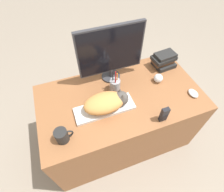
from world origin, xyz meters
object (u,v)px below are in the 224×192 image
book_stack (164,60)px  pen_cup (115,85)px  keyboard (105,108)px  computer_mouse (193,93)px  monitor (111,52)px  baseball (158,78)px  coffee_mug (62,136)px  phone (164,115)px  cat (107,102)px

book_stack → pen_cup: bearing=-166.5°
keyboard → computer_mouse: 0.76m
monitor → book_stack: 0.56m
keyboard → baseball: bearing=13.2°
monitor → pen_cup: 0.27m
computer_mouse → coffee_mug: 1.10m
pen_cup → book_stack: bearing=13.5°
keyboard → baseball: 0.56m
computer_mouse → pen_cup: 0.66m
keyboard → pen_cup: bearing=48.1°
keyboard → monitor: monitor is taller
keyboard → coffee_mug: coffee_mug is taller
coffee_mug → monitor: bearing=41.5°
coffee_mug → baseball: bearing=16.8°
baseball → coffee_mug: bearing=-163.2°
baseball → book_stack: (0.15, 0.17, 0.03)m
coffee_mug → phone: size_ratio=0.92×
phone → pen_cup: bearing=119.6°
monitor → computer_mouse: monitor is taller
monitor → book_stack: monitor is taller
monitor → book_stack: size_ratio=2.37×
keyboard → cat: 0.08m
phone → book_stack: 0.62m
keyboard → coffee_mug: bearing=-157.9°
pen_cup → monitor: bearing=81.1°
computer_mouse → pen_cup: bearing=155.2°
computer_mouse → baseball: bearing=130.7°
cat → monitor: monitor is taller
computer_mouse → cat: bearing=171.3°
monitor → phone: monitor is taller
keyboard → book_stack: book_stack is taller
coffee_mug → keyboard: bearing=22.1°
monitor → pen_cup: monitor is taller
book_stack → monitor: bearing=177.3°
baseball → book_stack: bearing=48.9°
monitor → baseball: (0.37, -0.19, -0.24)m
computer_mouse → baseball: size_ratio=1.26×
keyboard → computer_mouse: size_ratio=4.81×
coffee_mug → pen_cup: (0.50, 0.31, 0.00)m
coffee_mug → baseball: coffee_mug is taller
pen_cup → phone: bearing=-60.4°
keyboard → monitor: (0.17, 0.32, 0.27)m
cat → phone: size_ratio=2.58×
book_stack → cat: bearing=-156.0°
computer_mouse → pen_cup: pen_cup is taller
baseball → book_stack: book_stack is taller
cat → phone: cat is taller
cat → coffee_mug: size_ratio=2.81×
coffee_mug → computer_mouse: bearing=1.6°
monitor → book_stack: bearing=-2.7°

